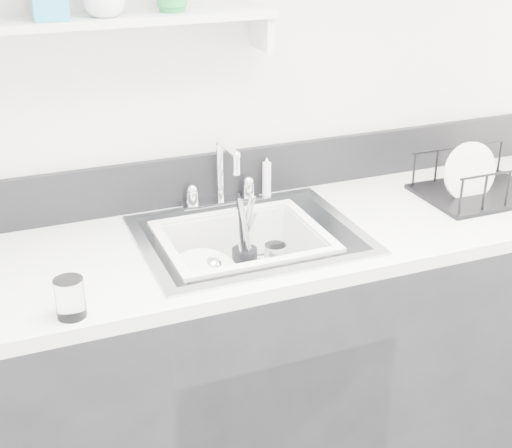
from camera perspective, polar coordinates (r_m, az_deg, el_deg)
name	(u,v)px	position (r m, az deg, el deg)	size (l,w,h in m)	color
counter_run	(250,366)	(2.32, -0.47, -11.26)	(3.20, 0.62, 0.92)	black
backsplash	(216,176)	(2.31, -3.23, 3.82)	(3.20, 0.02, 0.16)	black
sink	(250,263)	(2.12, -0.50, -3.16)	(0.64, 0.52, 0.20)	silver
faucet	(221,188)	(2.27, -2.78, 2.91)	(0.26, 0.18, 0.23)	silver
side_sprayer	(267,177)	(2.33, 0.86, 3.76)	(0.03, 0.03, 0.14)	white
wall_shelf	(96,24)	(2.03, -12.68, 15.36)	(1.00, 0.16, 0.12)	silver
wash_tub	(243,261)	(2.10, -1.04, -3.00)	(0.47, 0.39, 0.18)	white
plate_stack	(211,284)	(2.09, -3.66, -4.78)	(0.26, 0.25, 0.10)	white
utensil_cup	(244,261)	(2.15, -0.93, -2.95)	(0.08, 0.08, 0.26)	black
ladle	(232,276)	(2.11, -1.92, -4.17)	(0.25, 0.09, 0.07)	silver
tumbler_in_tub	(275,259)	(2.18, 1.55, -2.81)	(0.07, 0.07, 0.10)	white
tumbler_counter	(70,298)	(1.73, -14.65, -5.75)	(0.07, 0.07, 0.10)	white
dish_rack	(482,176)	(2.46, 17.61, 3.71)	(0.39, 0.29, 0.14)	black
bowl_small	(288,282)	(2.12, 2.55, -4.69)	(0.10, 0.10, 0.03)	white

